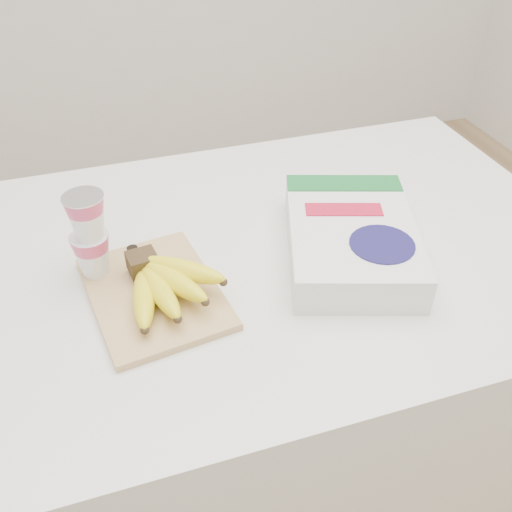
{
  "coord_description": "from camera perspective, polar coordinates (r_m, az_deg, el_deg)",
  "views": [
    {
      "loc": [
        -0.28,
        -0.79,
        1.54
      ],
      "look_at": [
        -0.05,
        -0.07,
        0.94
      ],
      "focal_mm": 40.0,
      "sensor_mm": 36.0,
      "label": 1
    }
  ],
  "objects": [
    {
      "name": "yogurt_stack",
      "position": [
        0.96,
        -16.35,
        2.19
      ],
      "size": [
        0.07,
        0.07,
        0.15
      ],
      "color": "white",
      "rests_on": "cutting_board"
    },
    {
      "name": "bananas",
      "position": [
        0.92,
        -9.25,
        -2.66
      ],
      "size": [
        0.17,
        0.18,
        0.06
      ],
      "color": "#382816",
      "rests_on": "cutting_board"
    },
    {
      "name": "table",
      "position": [
        1.37,
        0.94,
        -14.14
      ],
      "size": [
        1.2,
        0.8,
        0.9
      ],
      "primitive_type": "cube",
      "color": "silver",
      "rests_on": "ground"
    },
    {
      "name": "cutting_board",
      "position": [
        0.96,
        -10.16,
        -3.66
      ],
      "size": [
        0.24,
        0.3,
        0.01
      ],
      "primitive_type": "cube",
      "rotation": [
        0.0,
        0.0,
        0.14
      ],
      "color": "tan",
      "rests_on": "table"
    },
    {
      "name": "cereal_box",
      "position": [
        1.03,
        9.46,
        1.77
      ],
      "size": [
        0.31,
        0.37,
        0.07
      ],
      "rotation": [
        0.0,
        0.0,
        -0.31
      ],
      "color": "white",
      "rests_on": "table"
    }
  ]
}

